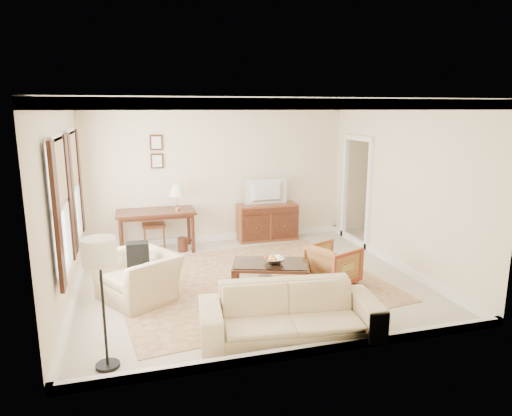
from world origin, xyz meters
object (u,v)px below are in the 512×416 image
writing_desk (156,216)px  club_armchair (138,269)px  sideboard (267,222)px  coffee_table (271,270)px  sofa (290,304)px  tv (268,184)px  striped_armchair (333,262)px

writing_desk → club_armchair: 2.35m
sideboard → coffee_table: (-0.81, -2.82, -0.02)m
coffee_table → sofa: (-0.19, -1.38, 0.06)m
tv → sofa: (-1.00, -4.18, -0.79)m
tv → coffee_table: size_ratio=0.67×
sideboard → club_armchair: bearing=-137.8°
sideboard → coffee_table: bearing=-106.1°
club_armchair → sofa: (1.76, -1.69, -0.04)m
tv → sideboard: bearing=-90.0°
tv → coffee_table: 3.04m
striped_armchair → club_armchair: club_armchair is taller
coffee_table → sofa: bearing=-97.8°
writing_desk → tv: size_ratio=1.72×
writing_desk → sideboard: size_ratio=1.18×
coffee_table → striped_armchair: bearing=4.6°
sofa → tv: bearing=83.5°
sideboard → tv: bearing=-90.0°
club_armchair → sofa: club_armchair is taller
sofa → sideboard: bearing=83.6°
tv → sofa: size_ratio=0.40×
sideboard → tv: size_ratio=1.45×
writing_desk → club_armchair: (-0.41, -2.30, -0.25)m
writing_desk → sideboard: (2.35, 0.20, -0.33)m
tv → club_armchair: tv is taller
sideboard → sofa: (-1.00, -4.20, 0.04)m
club_armchair → sofa: size_ratio=0.48×
sideboard → sofa: sofa is taller
sideboard → sofa: 4.32m
coffee_table → striped_armchair: size_ratio=1.83×
writing_desk → striped_armchair: writing_desk is taller
club_armchair → striped_armchair: bearing=55.2°
sideboard → coffee_table: 2.93m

